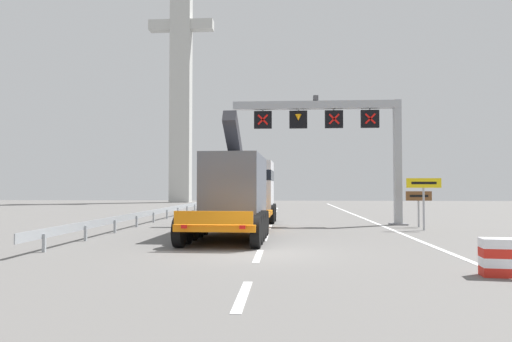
{
  "coord_description": "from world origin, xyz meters",
  "views": [
    {
      "loc": [
        0.95,
        -14.98,
        2.13
      ],
      "look_at": [
        -0.54,
        8.3,
        2.93
      ],
      "focal_mm": 32.24,
      "sensor_mm": 36.0,
      "label": 1
    }
  ],
  "objects": [
    {
      "name": "edge_line_right",
      "position": [
        6.2,
        12.0,
        0.01
      ],
      "size": [
        0.2,
        63.0,
        0.01
      ],
      "primitive_type": "cube",
      "color": "silver",
      "rests_on": "ground"
    },
    {
      "name": "ground",
      "position": [
        0.0,
        0.0,
        0.0
      ],
      "size": [
        112.0,
        112.0,
        0.0
      ],
      "primitive_type": "plane",
      "color": "slate"
    },
    {
      "name": "bridge_pylon_distant",
      "position": [
        -13.53,
        47.65,
        20.28
      ],
      "size": [
        9.0,
        2.0,
        39.78
      ],
      "color": "#B7B7B2",
      "rests_on": "ground"
    },
    {
      "name": "exit_sign_yellow",
      "position": [
        7.71,
        7.97,
        1.96
      ],
      "size": [
        1.67,
        0.15,
        2.55
      ],
      "color": "#9EA0A5",
      "rests_on": "ground"
    },
    {
      "name": "crash_barrier_striped",
      "position": [
        6.1,
        -3.69,
        0.45
      ],
      "size": [
        1.05,
        0.62,
        0.9
      ],
      "color": "red",
      "rests_on": "ground"
    },
    {
      "name": "guardrail_left",
      "position": [
        -6.95,
        15.1,
        0.56
      ],
      "size": [
        0.13,
        34.2,
        0.76
      ],
      "color": "#999EA3",
      "rests_on": "ground"
    },
    {
      "name": "tourist_info_sign_brown",
      "position": [
        7.98,
        9.8,
        1.42
      ],
      "size": [
        1.34,
        0.15,
        1.89
      ],
      "color": "#9EA0A5",
      "rests_on": "ground"
    },
    {
      "name": "overhead_lane_gantry",
      "position": [
        4.01,
        11.23,
        5.58
      ],
      "size": [
        9.74,
        0.9,
        7.33
      ],
      "color": "#9EA0A5",
      "rests_on": "ground"
    },
    {
      "name": "lane_markings",
      "position": [
        0.11,
        12.03,
        0.01
      ],
      "size": [
        0.2,
        38.66,
        0.01
      ],
      "color": "silver",
      "rests_on": "ground"
    },
    {
      "name": "heavy_haul_truck_orange",
      "position": [
        -1.23,
        8.34,
        1.99
      ],
      "size": [
        3.33,
        14.12,
        5.3
      ],
      "color": "orange",
      "rests_on": "ground"
    }
  ]
}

